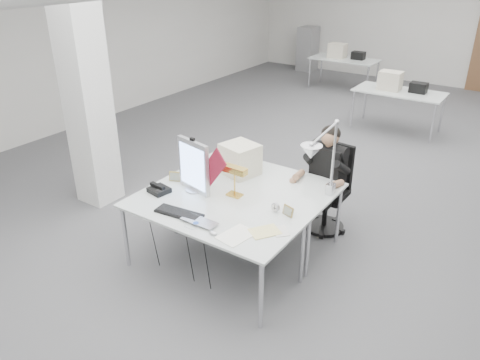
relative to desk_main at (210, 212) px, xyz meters
The scene contains 23 objects.
room_shell 2.80m from the desk_main, 89.21° to the left, with size 10.04×14.04×3.24m.
desk_main is the anchor object (origin of this frame).
desk_second 0.90m from the desk_main, 90.00° to the left, with size 1.80×0.90×0.03m, color silver.
bg_desk_a 5.50m from the desk_main, 87.92° to the left, with size 1.60×0.80×0.03m, color silver.
bg_desk_b 7.91m from the desk_main, 103.16° to the left, with size 1.60×0.80×0.03m, color silver.
filing_cabinet 9.80m from the desk_main, 110.93° to the left, with size 0.45×0.55×1.20m, color gray.
office_chair 1.62m from the desk_main, 68.22° to the left, with size 0.48×0.48×0.98m, color black, non-canonical shape.
seated_person 1.56m from the desk_main, 67.54° to the left, with size 0.51×0.64×0.96m, color black, non-canonical shape.
monitor 0.58m from the desk_main, 146.97° to the left, with size 0.46×0.05×0.57m, color silver.
pennant 0.45m from the desk_main, 120.27° to the left, with size 0.48×0.01×0.20m, color maroon.
keyboard 0.31m from the desk_main, 135.13° to the right, with size 0.49×0.16×0.02m, color black.
laptop 0.30m from the desk_main, 79.77° to the right, with size 0.37×0.24×0.03m, color #A3A3A7.
mouse 0.43m from the desk_main, 48.84° to the right, with size 0.08×0.05×0.03m, color silver.
bankers_lamp 0.45m from the desk_main, 88.57° to the left, with size 0.31×0.13×0.36m, color gold, non-canonical shape.
desk_phone 0.70m from the desk_main, behind, with size 0.21×0.19×0.05m, color black.
picture_frame_left 0.81m from the desk_main, 156.06° to the left, with size 0.14×0.01×0.11m, color #AE974B.
picture_frame_right 0.77m from the desk_main, 28.16° to the left, with size 0.13×0.01×0.10m, color #A88B48.
desk_clock 0.65m from the desk_main, 33.80° to the left, with size 0.09×0.09×0.03m, color #ACABB0.
paper_stack_a 0.51m from the desk_main, 25.19° to the right, with size 0.23×0.34×0.01m, color white.
paper_stack_b 0.65m from the desk_main, ahead, with size 0.19×0.27×0.01m, color #EADF8C.
paper_stack_c 0.76m from the desk_main, ahead, with size 0.19×0.13×0.01m, color silver.
beige_monitor 0.95m from the desk_main, 105.60° to the left, with size 0.38×0.36×0.36m, color beige.
architect_lamp 1.22m from the desk_main, 42.32° to the left, with size 0.25×0.72×0.93m, color silver, non-canonical shape.
Camera 1 is at (2.49, -5.67, 3.06)m, focal length 35.00 mm.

